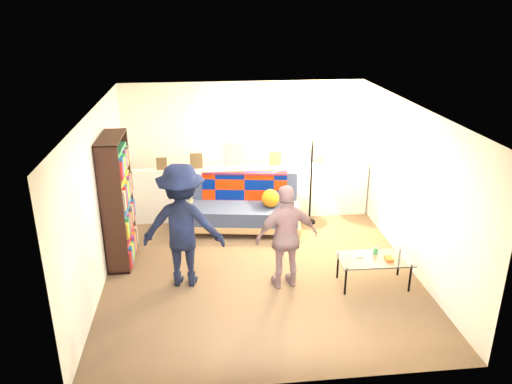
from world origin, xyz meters
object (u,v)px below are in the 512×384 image
floor_lamp (311,162)px  coffee_table (375,260)px  person_left (183,226)px  bookshelf (118,205)px  person_right (287,237)px  futon_sofa (245,207)px

floor_lamp → coffee_table: bearing=-78.3°
floor_lamp → person_left: bearing=-140.0°
coffee_table → floor_lamp: bearing=101.7°
bookshelf → person_right: bookshelf is taller
futon_sofa → floor_lamp: bearing=4.9°
person_left → person_right: size_ratio=1.18×
futon_sofa → floor_lamp: size_ratio=1.29×
bookshelf → person_left: 1.26m
bookshelf → futon_sofa: bearing=25.2°
bookshelf → coffee_table: (3.62, -1.15, -0.52)m
bookshelf → coffee_table: 3.84m
futon_sofa → bookshelf: (-2.00, -0.94, 0.52)m
bookshelf → person_right: 2.61m
person_right → person_left: bearing=-18.4°
futon_sofa → bookshelf: 2.27m
futon_sofa → floor_lamp: (1.17, 0.10, 0.75)m
person_left → floor_lamp: bearing=-131.8°
coffee_table → person_right: 1.29m
futon_sofa → person_right: (0.40, -1.97, 0.36)m
coffee_table → futon_sofa: bearing=127.9°
coffee_table → person_left: person_left is taller
floor_lamp → person_left: person_left is taller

